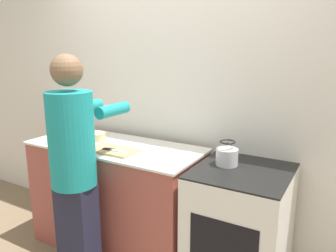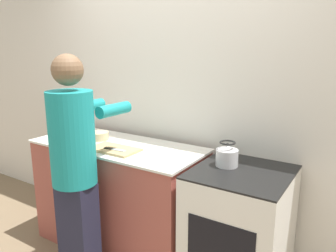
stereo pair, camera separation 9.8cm
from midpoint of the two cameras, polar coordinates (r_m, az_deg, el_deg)
name	(u,v)px [view 1 (the left image)]	position (r m, az deg, el deg)	size (l,w,h in m)	color
wall_back	(174,99)	(2.84, 0.13, 4.78)	(8.00, 0.05, 2.60)	silver
counter	(117,197)	(2.94, -9.91, -12.08)	(1.49, 0.65, 0.94)	#9E4C42
oven	(239,231)	(2.48, 11.14, -17.53)	(0.63, 0.67, 0.92)	silver
person	(75,166)	(2.40, -17.09, -6.64)	(0.35, 0.59, 1.69)	#202136
cutting_board	(113,150)	(2.61, -10.66, -4.14)	(0.40, 0.23, 0.02)	tan
knife	(113,150)	(2.57, -10.68, -4.13)	(0.19, 0.05, 0.01)	silver
kettle	(227,155)	(2.33, 9.05, -5.00)	(0.16, 0.16, 0.18)	silver
bowl_prep	(96,137)	(2.94, -13.42, -1.81)	(0.17, 0.17, 0.07)	#C6B789
canister_jar	(64,129)	(3.12, -18.60, -0.46)	(0.15, 0.15, 0.15)	#4C4C51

